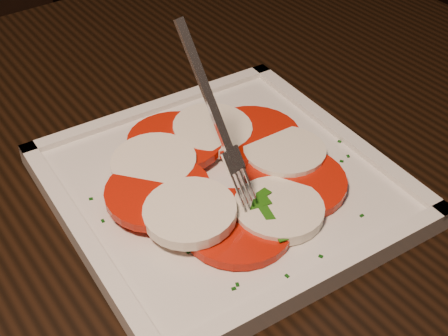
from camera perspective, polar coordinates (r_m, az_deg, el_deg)
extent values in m
cube|color=black|center=(0.61, -12.34, -3.62)|extent=(1.26, 0.89, 0.04)
cylinder|color=black|center=(1.29, 4.92, 2.25)|extent=(0.06, 0.06, 0.71)
cylinder|color=black|center=(1.45, -10.88, -1.41)|extent=(0.04, 0.04, 0.41)
cylinder|color=black|center=(1.73, -14.77, 5.59)|extent=(0.04, 0.04, 0.41)
cube|color=silver|center=(0.58, 0.00, -1.72)|extent=(0.32, 0.32, 0.01)
cylinder|color=red|center=(0.52, 1.25, -5.41)|extent=(0.09, 0.09, 0.01)
cylinder|color=white|center=(0.54, 5.01, -3.80)|extent=(0.08, 0.08, 0.01)
cylinder|color=red|center=(0.56, 6.54, -1.25)|extent=(0.09, 0.09, 0.01)
cylinder|color=white|center=(0.59, 5.54, 1.41)|extent=(0.08, 0.08, 0.01)
cylinder|color=red|center=(0.61, 2.66, 3.04)|extent=(0.09, 0.09, 0.01)
cylinder|color=white|center=(0.62, -1.06, 3.52)|extent=(0.08, 0.08, 0.02)
cylinder|color=red|center=(0.60, -4.46, 2.46)|extent=(0.09, 0.09, 0.01)
cylinder|color=white|center=(0.57, -6.43, 0.45)|extent=(0.08, 0.08, 0.01)
cylinder|color=red|center=(0.54, -6.05, -2.17)|extent=(0.09, 0.09, 0.01)
cylinder|color=white|center=(0.52, -3.14, -4.05)|extent=(0.08, 0.08, 0.01)
cube|color=#205C0F|center=(0.53, 2.04, -3.57)|extent=(0.04, 0.02, 0.00)
cube|color=#205C0F|center=(0.57, -4.41, -0.11)|extent=(0.03, 0.03, 0.00)
cube|color=#205C0F|center=(0.61, -1.82, 3.20)|extent=(0.04, 0.02, 0.01)
cube|color=#205C0F|center=(0.54, 2.81, -2.85)|extent=(0.03, 0.01, 0.00)
cube|color=#205C0F|center=(0.59, -5.35, 1.17)|extent=(0.03, 0.03, 0.00)
cube|color=#205C0F|center=(0.62, 2.35, 3.90)|extent=(0.02, 0.04, 0.00)
cube|color=#205C0F|center=(0.52, 4.50, -5.03)|extent=(0.02, 0.04, 0.00)
cube|color=#205C0F|center=(0.54, -2.97, -2.92)|extent=(0.03, 0.02, 0.00)
cube|color=#0C3C0B|center=(0.61, 8.06, 1.64)|extent=(0.00, 0.00, 0.00)
cube|color=#0C3C0B|center=(0.48, 0.89, -10.98)|extent=(0.00, 0.00, 0.00)
cube|color=#0C3C0B|center=(0.55, 12.48, -4.27)|extent=(0.00, 0.00, 0.00)
cube|color=#0C3C0B|center=(0.66, 1.03, 5.46)|extent=(0.00, 0.00, 0.00)
cube|color=#0C3C0B|center=(0.49, 5.78, -9.80)|extent=(0.00, 0.00, 0.00)
cube|color=#0C3C0B|center=(0.65, -4.79, 4.28)|extent=(0.00, 0.00, 0.00)
cube|color=#0C3C0B|center=(0.57, -12.08, -2.77)|extent=(0.00, 0.00, 0.00)
cube|color=#0C3C0B|center=(0.56, 9.02, -3.04)|extent=(0.00, 0.00, 0.00)
cube|color=#0C3C0B|center=(0.49, 1.23, -10.61)|extent=(0.00, 0.00, 0.00)
cube|color=#0C3C0B|center=(0.54, -11.02, -4.77)|extent=(0.00, 0.00, 0.00)
cube|color=#0C3C0B|center=(0.61, 11.28, 1.07)|extent=(0.00, 0.00, 0.00)
cube|color=#0C3C0B|center=(0.58, -9.13, -0.59)|extent=(0.00, 0.00, 0.00)
cube|color=#0C3C0B|center=(0.62, -9.41, 1.74)|extent=(0.00, 0.00, 0.00)
cube|color=#0C3C0B|center=(0.64, 3.32, 4.16)|extent=(0.00, 0.00, 0.00)
cube|color=#0C3C0B|center=(0.66, -0.73, 5.24)|extent=(0.00, 0.00, 0.00)
cube|color=#0C3C0B|center=(0.63, 10.52, 2.40)|extent=(0.00, 0.00, 0.00)
cube|color=#0C3C0B|center=(0.51, 8.84, -7.99)|extent=(0.00, 0.00, 0.00)
cube|color=#0C3C0B|center=(0.64, 3.52, 3.81)|extent=(0.00, 0.00, 0.00)
cube|color=#0C3C0B|center=(0.62, -6.83, 2.39)|extent=(0.00, 0.00, 0.00)
cube|color=#0C3C0B|center=(0.65, -1.04, 4.69)|extent=(0.00, 0.00, 0.00)
cube|color=#0C3C0B|center=(0.51, -3.32, -7.66)|extent=(0.00, 0.00, 0.00)
cube|color=#0C3C0B|center=(0.51, -1.13, -7.94)|extent=(0.00, 0.00, 0.00)
cube|color=#0C3C0B|center=(0.65, -0.12, 4.49)|extent=(0.00, 0.00, 0.00)
cube|color=#0C3C0B|center=(0.55, 9.32, -3.82)|extent=(0.00, 0.00, 0.00)
cube|color=#0C3C0B|center=(0.65, 2.65, 4.34)|extent=(0.00, 0.00, 0.00)
cube|color=#0C3C0B|center=(0.60, 10.69, 0.61)|extent=(0.00, 0.00, 0.00)
cube|color=#0C3C0B|center=(0.64, -3.36, 3.73)|extent=(0.00, 0.00, 0.00)
cube|color=#0C3C0B|center=(0.61, 8.65, 1.56)|extent=(0.00, 0.00, 0.00)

